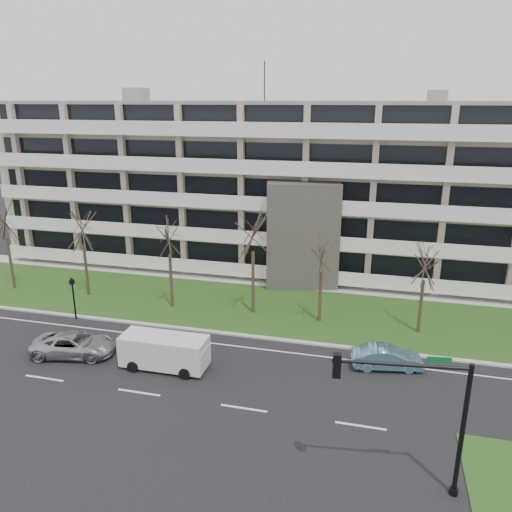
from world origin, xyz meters
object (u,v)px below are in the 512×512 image
(silver_pickup, at_px, (74,345))
(white_van, at_px, (165,349))
(traffic_signal, at_px, (419,406))
(blue_sedan, at_px, (387,358))
(pedestrian_signal, at_px, (73,293))

(silver_pickup, bearing_deg, white_van, -101.43)
(silver_pickup, relative_size, traffic_signal, 0.83)
(silver_pickup, height_order, white_van, white_van)
(silver_pickup, height_order, blue_sedan, silver_pickup)
(white_van, bearing_deg, traffic_signal, -26.04)
(silver_pickup, relative_size, pedestrian_signal, 1.61)
(blue_sedan, relative_size, traffic_signal, 0.67)
(white_van, relative_size, pedestrian_signal, 1.62)
(pedestrian_signal, bearing_deg, silver_pickup, -56.97)
(white_van, distance_m, pedestrian_signal, 10.51)
(traffic_signal, bearing_deg, silver_pickup, 154.54)
(white_van, height_order, traffic_signal, traffic_signal)
(blue_sedan, bearing_deg, traffic_signal, 174.72)
(silver_pickup, bearing_deg, traffic_signal, -120.01)
(blue_sedan, bearing_deg, pedestrian_signal, 74.94)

